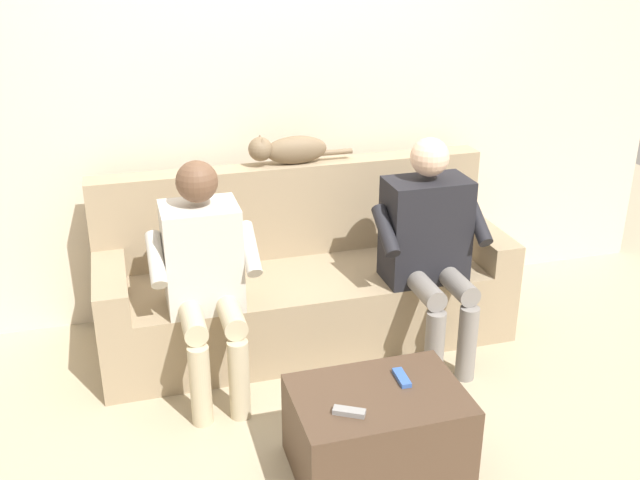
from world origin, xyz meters
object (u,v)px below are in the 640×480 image
at_px(coffee_table, 377,431).
at_px(cat_on_backrest, 287,150).
at_px(person_left_seated, 429,239).
at_px(remote_gray, 349,412).
at_px(remote_blue, 402,378).
at_px(couch, 304,282).
at_px(person_right_seated, 204,267).

xyz_separation_m(coffee_table, cat_on_backrest, (0.02, -1.44, 0.83)).
distance_m(person_left_seated, remote_gray, 1.23).
height_order(remote_blue, remote_gray, remote_gray).
xyz_separation_m(person_left_seated, remote_gray, (0.75, 0.95, -0.26)).
bearing_deg(person_left_seated, couch, -31.52).
height_order(couch, remote_gray, couch).
bearing_deg(remote_blue, remote_gray, -57.72).
bearing_deg(couch, remote_gray, 82.95).
height_order(coffee_table, cat_on_backrest, cat_on_backrest).
bearing_deg(coffee_table, remote_blue, -152.73).
bearing_deg(person_right_seated, couch, -149.14).
relative_size(couch, remote_blue, 16.90).
distance_m(couch, remote_blue, 1.15).
bearing_deg(remote_blue, cat_on_backrest, -171.29).
relative_size(cat_on_backrest, remote_gray, 4.61).
bearing_deg(cat_on_backrest, couch, 95.86).
xyz_separation_m(person_left_seated, cat_on_backrest, (0.61, -0.59, 0.37)).
height_order(couch, cat_on_backrest, cat_on_backrest).
height_order(person_left_seated, remote_gray, person_left_seated).
height_order(couch, coffee_table, couch).
relative_size(person_right_seated, cat_on_backrest, 1.95).
xyz_separation_m(couch, remote_gray, (0.16, 1.30, 0.08)).
height_order(couch, person_right_seated, person_right_seated).
bearing_deg(person_left_seated, coffee_table, 55.41).
relative_size(cat_on_backrest, remote_blue, 4.49).
bearing_deg(cat_on_backrest, coffee_table, 90.95).
height_order(couch, person_left_seated, person_left_seated).
relative_size(couch, person_left_seated, 1.89).
distance_m(coffee_table, person_right_seated, 1.13).
xyz_separation_m(couch, remote_blue, (-0.13, 1.14, 0.08)).
height_order(coffee_table, remote_blue, remote_blue).
xyz_separation_m(person_right_seated, remote_gray, (-0.42, 0.96, -0.25)).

